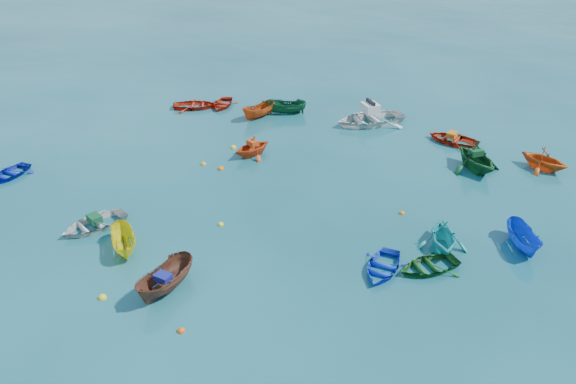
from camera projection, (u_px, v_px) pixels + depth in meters
The scene contains 31 objects.
ground at pixel (236, 245), 26.28m from camera, with size 160.00×160.00×0.00m, color #0A414B.
dinghy_blue_sw at pixel (9, 177), 32.30m from camera, with size 1.97×2.76×0.57m, color #0E1DB2.
dinghy_white_near at pixel (94, 228), 27.55m from camera, with size 2.31×3.23×0.67m, color beige.
sampan_brown_mid at pixel (167, 291), 23.35m from camera, with size 1.22×3.24×1.25m, color brown.
dinghy_blue_se at pixel (382, 271), 24.55m from camera, with size 2.01×2.81×0.58m, color #1033CD.
dinghy_orange_w at pixel (252, 155), 34.81m from camera, with size 2.21×2.57×1.35m, color #DE4714.
sampan_yellow_mid at pixel (126, 250), 25.89m from camera, with size 1.06×2.82×1.09m, color yellow.
dinghy_green_e at pixel (428, 269), 24.63m from camera, with size 2.04×2.85×0.59m, color #13541C.
dinghy_cyan_se at pixel (442, 247), 26.12m from camera, with size 2.33×2.71×1.43m, color #1CB3B1.
dinghy_red_nw at pixel (196, 108), 42.00m from camera, with size 2.34×3.28×0.68m, color #B6230F.
sampan_orange_n at pixel (259, 118), 40.33m from camera, with size 1.10×2.93×1.13m, color #B94611.
dinghy_green_n at pixel (474, 169), 33.11m from camera, with size 2.92×3.38×1.78m, color #124E22.
dinghy_red_ne at pixel (452, 142), 36.51m from camera, with size 2.36×3.30×0.68m, color #A1220D.
sampan_blue_far at pixel (521, 247), 26.12m from camera, with size 1.07×2.83×1.09m, color blue.
dinghy_red_far at pixel (222, 106), 42.33m from camera, with size 2.00×2.80×0.58m, color red.
dinghy_orange_far at pixel (542, 169), 33.19m from camera, with size 2.40×2.78×1.46m, color #D05113.
sampan_green_far at pixel (286, 113), 41.06m from camera, with size 1.10×2.91×1.13m, color #124F2A.
motorboat_white at pixel (369, 123), 39.35m from camera, with size 3.52×4.92×1.62m, color silver.
tarp_green_a at pixel (94, 218), 27.36m from camera, with size 0.72×0.54×0.35m, color #124927.
tarp_blue_a at pixel (163, 278), 22.85m from camera, with size 0.65×0.49×0.32m, color navy.
tarp_orange_a at pixel (253, 143), 34.43m from camera, with size 0.66×0.50×0.32m, color #BD4213.
tarp_green_b at pixel (476, 152), 32.67m from camera, with size 0.75×0.57×0.36m, color #114620.
tarp_orange_b at pixel (452, 135), 36.31m from camera, with size 0.72×0.54×0.35m, color #C96914.
buoy_ye_a at pixel (103, 298), 22.93m from camera, with size 0.35×0.35×0.35m, color yellow.
buoy_or_b at pixel (181, 331), 21.25m from camera, with size 0.31×0.31×0.31m, color #EB520C.
buoy_ye_b at pixel (203, 164), 33.68m from camera, with size 0.35×0.35×0.35m, color gold.
buoy_or_c at pixel (221, 169), 33.14m from camera, with size 0.38×0.38×0.38m, color orange.
buoy_ye_c at pixel (221, 225), 27.80m from camera, with size 0.30×0.30×0.30m, color yellow.
buoy_or_d at pixel (402, 214), 28.73m from camera, with size 0.30×0.30×0.30m, color orange.
buoy_ye_d at pixel (233, 148), 35.77m from camera, with size 0.37×0.37×0.37m, color yellow.
buoy_or_e at pixel (476, 150), 35.54m from camera, with size 0.36×0.36×0.36m, color #D7630B.
Camera 1 is at (12.70, -17.81, 14.97)m, focal length 35.00 mm.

